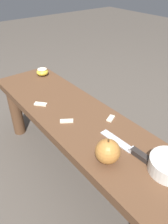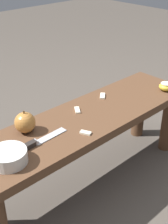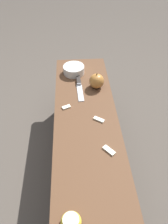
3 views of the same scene
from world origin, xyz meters
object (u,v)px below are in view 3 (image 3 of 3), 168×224
at_px(apple_cut, 71,222).
at_px(bowl, 74,70).
at_px(knife, 79,84).
at_px(apple_whole, 97,81).
at_px(wooden_bench, 86,131).

height_order(apple_cut, bowl, bowl).
relative_size(apple_cut, bowl, 0.53).
height_order(knife, apple_whole, apple_whole).
bearing_deg(apple_cut, apple_whole, 167.59).
relative_size(knife, apple_whole, 2.45).
xyz_separation_m(apple_whole, apple_cut, (0.76, -0.17, -0.02)).
bearing_deg(wooden_bench, apple_whole, 163.78).
bearing_deg(apple_cut, wooden_bench, 169.78).
xyz_separation_m(knife, bowl, (-0.13, -0.03, 0.02)).
xyz_separation_m(apple_whole, bowl, (-0.16, -0.13, -0.02)).
bearing_deg(bowl, apple_cut, -2.39).
relative_size(apple_whole, bowl, 0.73).
bearing_deg(knife, apple_whole, 70.80).
xyz_separation_m(knife, apple_whole, (0.03, 0.10, 0.04)).
bearing_deg(knife, apple_cut, -7.05).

